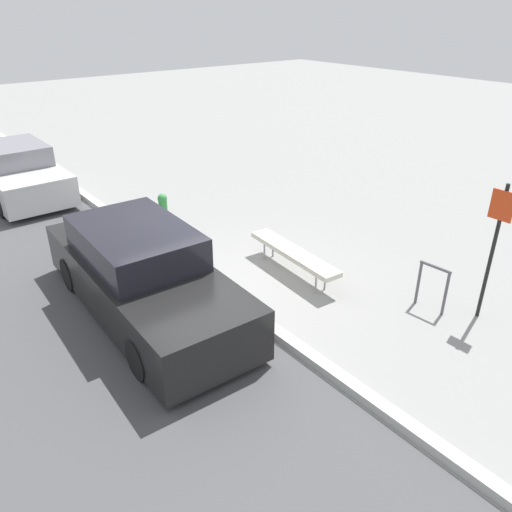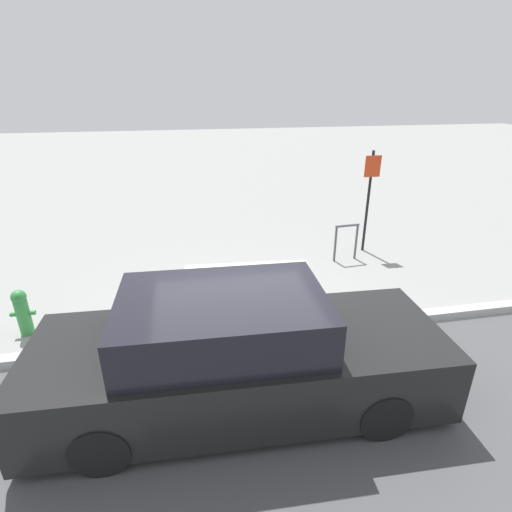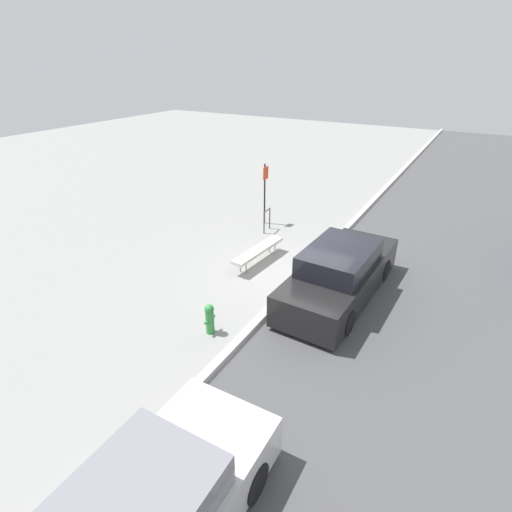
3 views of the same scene
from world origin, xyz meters
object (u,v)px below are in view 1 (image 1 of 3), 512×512
Objects in this scene: bike_rack at (433,283)px; parked_car_near at (142,275)px; bench at (293,253)px; sign_post at (494,241)px; fire_hydrant at (163,208)px; parked_car_far at (18,173)px.

parked_car_near is (-2.96, -3.80, 0.17)m from bike_rack.
bike_rack reaches higher than bench.
bike_rack is 0.36× the size of sign_post.
fire_hydrant is at bearing -161.66° from sign_post.
parked_car_far is (-10.15, -3.81, 0.13)m from bike_rack.
sign_post is at bearing 29.81° from bench.
bike_rack is 1.17m from sign_post.
fire_hydrant is at bearing 25.86° from parked_car_far.
parked_car_near is at bearing -130.30° from sign_post.
parked_car_near is at bearing -97.46° from bench.
fire_hydrant is 0.19× the size of parked_car_far.
bike_rack is at bearing -145.33° from sign_post.
sign_post is 5.60m from parked_car_near.
parked_car_far is (-7.78, -2.83, 0.20)m from bench.
bike_rack is 0.17× the size of parked_car_near.
parked_car_near is (-0.59, -2.82, 0.24)m from bench.
bike_rack is at bearing 54.32° from parked_car_near.
parked_car_far is at bearing -153.70° from fire_hydrant.
fire_hydrant is 4.63m from parked_car_far.
parked_car_near is at bearing -0.35° from parked_car_far.
fire_hydrant reaches higher than bench.
parked_car_far is at bearing -155.60° from bench.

